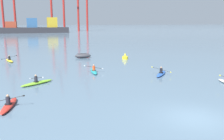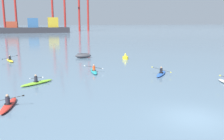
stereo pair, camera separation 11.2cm
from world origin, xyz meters
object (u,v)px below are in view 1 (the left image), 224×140
Objects in this scene: container_barge at (33,28)px; capsized_dinghy at (83,56)px; channel_buoy at (125,57)px; gantry_crane_west_mid at (57,2)px; kayak_teal at (94,71)px; kayak_blue at (161,73)px; kayak_yellow at (9,60)px; kayak_red at (9,105)px; kayak_lime at (37,82)px.

container_barge reaches higher than capsized_dinghy.
channel_buoy is at bearing -28.40° from capsized_dinghy.
kayak_teal is (-6.61, -118.76, -16.80)m from gantry_crane_west_mid.
kayak_teal is (-0.90, -11.60, -0.18)m from capsized_dinghy.
kayak_blue is (0.17, -122.34, -16.80)m from gantry_crane_west_mid.
kayak_blue is at bearing -27.81° from kayak_teal.
gantry_crane_west_mid is 109.97m from kayak_yellow.
channel_buoy is at bearing -89.82° from gantry_crane_west_mid.
kayak_red is at bearing -113.24° from capsized_dinghy.
gantry_crane_west_mid reaches higher than capsized_dinghy.
kayak_teal is (-6.95, -8.33, -0.19)m from channel_buoy.
gantry_crane_west_mid is 34.39× the size of channel_buoy.
kayak_teal is at bearing -86.13° from container_barge.
container_barge is at bearing 93.87° from kayak_teal.
gantry_crane_west_mid is 124.27m from kayak_lime.
kayak_yellow is (-11.01, -0.22, -0.18)m from capsized_dinghy.
kayak_yellow is 15.22m from kayak_teal.
container_barge is at bearing 89.53° from kayak_red.
kayak_red is (-1.88, -5.92, 0.00)m from kayak_lime.
container_barge is 10.62× the size of kayak_red.
container_barge is 10.71× the size of kayak_yellow.
kayak_teal is (-6.78, 3.57, -0.00)m from kayak_blue.
gantry_crane_west_mid is 120.13m from kayak_teal.
kayak_lime is at bearing -179.51° from kayak_blue.
kayak_red is (-14.98, -6.04, 0.00)m from kayak_blue.
kayak_yellow is at bearing -91.72° from container_barge.
container_barge reaches higher than kayak_lime.
channel_buoy is at bearing 49.82° from kayak_red.
kayak_blue and kayak_red have the same top height.
channel_buoy is 0.29× the size of kayak_red.
capsized_dinghy is (-5.71, -107.16, -16.62)m from gantry_crane_west_mid.
gantry_crane_west_mid reaches higher than kayak_teal.
kayak_blue is 13.10m from kayak_lime.
channel_buoy is at bearing -81.81° from container_barge.
kayak_teal is 7.32m from kayak_lime.
kayak_teal is (7.24, -106.99, -2.37)m from container_barge.
kayak_lime and kayak_red have the same top height.
capsized_dinghy is at bearing 85.54° from kayak_teal.
kayak_teal is 12.64m from kayak_red.
gantry_crane_west_mid is 11.65× the size of kayak_blue.
container_barge is 10.66× the size of kayak_teal.
capsized_dinghy is 11.02m from kayak_yellow.
kayak_blue and kayak_yellow have the same top height.
channel_buoy reaches higher than kayak_lime.
container_barge is 116.63m from kayak_red.
channel_buoy is 17.90m from kayak_lime.
gantry_crane_west_mid is at bearing 90.18° from channel_buoy.
container_barge is at bearing 97.23° from kayak_blue.
gantry_crane_west_mid is at bearing 40.35° from container_barge.
capsized_dinghy is at bearing 1.15° from kayak_yellow.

